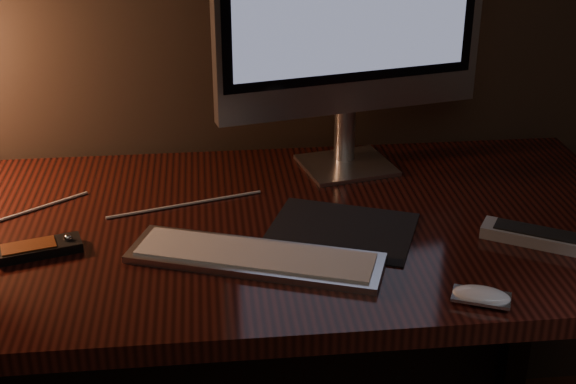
{
  "coord_description": "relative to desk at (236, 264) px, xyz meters",
  "views": [
    {
      "loc": [
        -0.05,
        0.49,
        1.46
      ],
      "look_at": [
        0.09,
        1.73,
        0.87
      ],
      "focal_mm": 50.0,
      "sensor_mm": 36.0,
      "label": 1
    }
  ],
  "objects": [
    {
      "name": "mouse",
      "position": [
        0.38,
        -0.39,
        0.14
      ],
      "size": [
        0.1,
        0.08,
        0.02
      ],
      "primitive_type": "ellipsoid",
      "rotation": [
        0.0,
        0.0,
        -0.41
      ],
      "color": "white",
      "rests_on": "desk"
    },
    {
      "name": "cable",
      "position": [
        -0.27,
        -0.0,
        0.13
      ],
      "size": [
        0.61,
        0.27,
        0.01
      ],
      "primitive_type": "cylinder",
      "rotation": [
        0.0,
        1.57,
        0.42
      ],
      "color": "white",
      "rests_on": "desk"
    },
    {
      "name": "mousepad",
      "position": [
        0.2,
        -0.12,
        0.13
      ],
      "size": [
        0.33,
        0.3,
        0.0
      ],
      "primitive_type": "cube",
      "rotation": [
        0.0,
        0.0,
        -0.39
      ],
      "color": "black",
      "rests_on": "desk"
    },
    {
      "name": "keyboard",
      "position": [
        0.03,
        -0.22,
        0.14
      ],
      "size": [
        0.46,
        0.27,
        0.02
      ],
      "primitive_type": "cube",
      "rotation": [
        0.0,
        0.0,
        -0.35
      ],
      "color": "silver",
      "rests_on": "desk"
    },
    {
      "name": "tv_remote",
      "position": [
        0.56,
        -0.21,
        0.14
      ],
      "size": [
        0.22,
        0.16,
        0.03
      ],
      "rotation": [
        0.0,
        0.0,
        -0.54
      ],
      "color": "#9A9DA0",
      "rests_on": "desk"
    },
    {
      "name": "media_remote",
      "position": [
        -0.35,
        -0.15,
        0.14
      ],
      "size": [
        0.16,
        0.09,
        0.03
      ],
      "rotation": [
        0.0,
        0.0,
        0.28
      ],
      "color": "black",
      "rests_on": "desk"
    },
    {
      "name": "monitor",
      "position": [
        0.26,
        0.17,
        0.49
      ],
      "size": [
        0.58,
        0.21,
        0.61
      ],
      "rotation": [
        0.0,
        0.0,
        0.22
      ],
      "color": "silver",
      "rests_on": "desk"
    },
    {
      "name": "desk",
      "position": [
        0.0,
        0.0,
        0.0
      ],
      "size": [
        1.6,
        0.75,
        0.75
      ],
      "color": "#39120D",
      "rests_on": "ground"
    }
  ]
}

